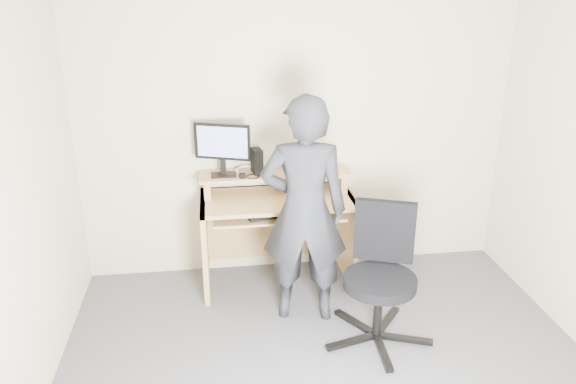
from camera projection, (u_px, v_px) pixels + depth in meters
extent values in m
cube|color=beige|center=(297.00, 125.00, 4.51)|extent=(3.50, 0.02, 2.50)
cube|color=tan|center=(205.00, 245.00, 4.46)|extent=(0.04, 0.60, 0.75)
cube|color=tan|center=(348.00, 236.00, 4.60)|extent=(0.04, 0.60, 0.75)
cube|color=tan|center=(277.00, 199.00, 4.40)|extent=(1.20, 0.60, 0.03)
cube|color=tan|center=(279.00, 214.00, 4.36)|extent=(1.02, 0.38, 0.02)
cube|color=tan|center=(207.00, 185.00, 4.44)|extent=(0.05, 0.28, 0.15)
cube|color=tan|center=(341.00, 179.00, 4.57)|extent=(0.05, 0.28, 0.15)
cube|color=tan|center=(275.00, 174.00, 4.48)|extent=(1.20, 0.30, 0.02)
cube|color=tan|center=(274.00, 221.00, 4.78)|extent=(1.20, 0.03, 0.65)
cube|color=black|center=(224.00, 175.00, 4.39)|extent=(0.19, 0.12, 0.01)
cube|color=black|center=(223.00, 166.00, 4.39)|extent=(0.04, 0.04, 0.12)
cube|color=black|center=(222.00, 142.00, 4.29)|extent=(0.43, 0.18, 0.28)
cube|color=#7F90DB|center=(222.00, 142.00, 4.28)|extent=(0.38, 0.14, 0.24)
cube|color=black|center=(257.00, 161.00, 4.41)|extent=(0.09, 0.14, 0.20)
cylinder|color=silver|center=(292.00, 162.00, 4.44)|extent=(0.09, 0.09, 0.17)
cube|color=black|center=(315.00, 171.00, 4.49)|extent=(0.07, 0.13, 0.01)
cube|color=black|center=(242.00, 176.00, 4.34)|extent=(0.05, 0.05, 0.03)
torus|color=silver|center=(246.00, 171.00, 4.48)|extent=(0.16, 0.16, 0.06)
cube|color=black|center=(276.00, 212.00, 4.34)|extent=(0.49, 0.27, 0.03)
ellipsoid|color=black|center=(318.00, 198.00, 4.33)|extent=(0.11, 0.08, 0.04)
cube|color=black|center=(405.00, 339.00, 3.86)|extent=(0.37, 0.18, 0.03)
cube|color=black|center=(387.00, 321.00, 4.06)|extent=(0.27, 0.32, 0.03)
cube|color=black|center=(355.00, 322.00, 4.05)|extent=(0.25, 0.34, 0.03)
cube|color=black|center=(351.00, 342.00, 3.83)|extent=(0.37, 0.15, 0.03)
cube|color=black|center=(383.00, 353.00, 3.72)|extent=(0.07, 0.38, 0.03)
cylinder|color=black|center=(378.00, 310.00, 3.83)|extent=(0.06, 0.06, 0.39)
cylinder|color=black|center=(380.00, 282.00, 3.75)|extent=(0.49, 0.49, 0.07)
cube|color=black|center=(385.00, 231.00, 3.85)|extent=(0.41, 0.20, 0.44)
imported|color=black|center=(304.00, 211.00, 3.92)|extent=(0.66, 0.49, 1.67)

